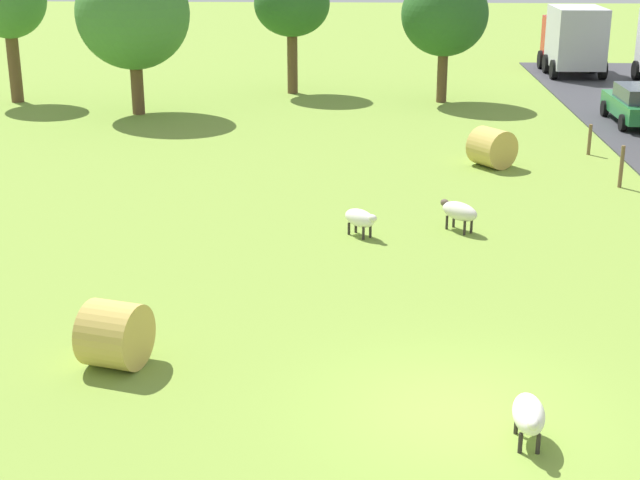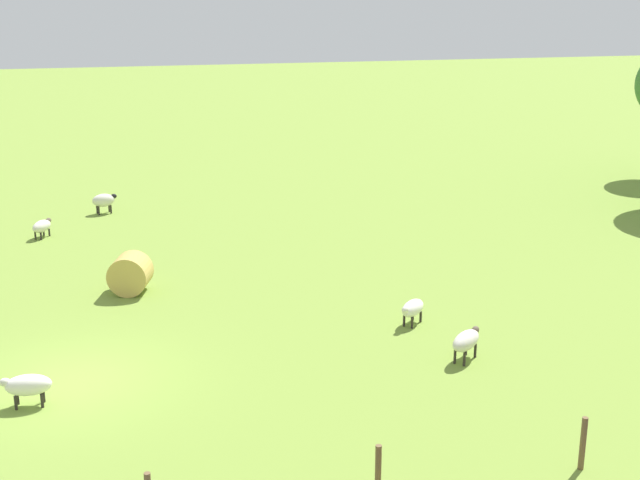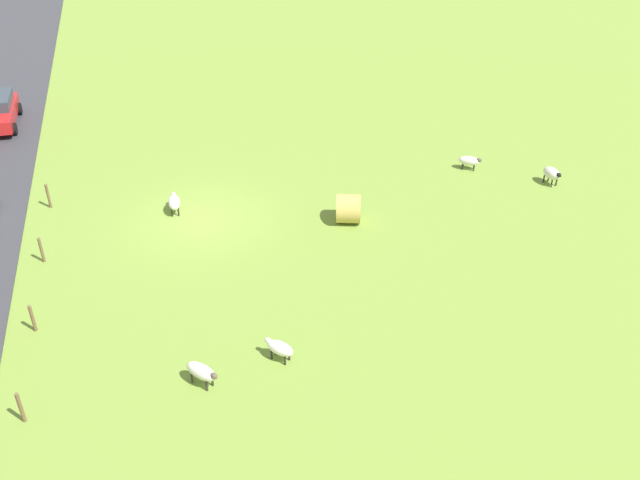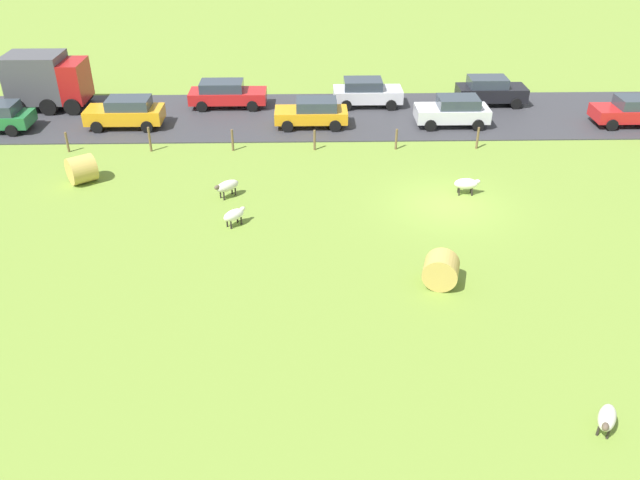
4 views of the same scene
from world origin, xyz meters
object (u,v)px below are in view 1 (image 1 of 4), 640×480
Objects in this scene: tree_0 at (445,15)px; tree_3 at (133,14)px; sheep_0 at (459,211)px; tree_1 at (8,0)px; tree_2 at (292,5)px; car_7 at (639,104)px; sheep_2 at (360,218)px; truck_1 at (574,38)px; hay_bale_0 at (115,335)px; hay_bale_1 at (492,148)px; sheep_3 at (529,415)px.

tree_0 is 13.28m from tree_3.
sheep_0 is 18.71m from tree_0.
tree_2 is at bearing 12.85° from tree_1.
car_7 is at bearing -25.38° from tree_2.
tree_0 is (0.99, 18.40, 3.27)m from sheep_0.
tree_2 reaches higher than sheep_2.
tree_3 is 1.31× the size of truck_1.
tree_1 is at bearing 135.44° from sheep_0.
tree_3 is at bearing -151.31° from truck_1.
sheep_2 is at bearing 59.77° from hay_bale_0.
tree_0 reaches higher than tree_2.
hay_bale_1 is 0.26× the size of truck_1.
truck_1 reaches higher than sheep_0.
hay_bale_1 is (4.31, 7.41, 0.15)m from sheep_2.
tree_1 is (-19.61, 10.74, 3.80)m from hay_bale_1.
tree_1 is (-15.30, 18.15, 3.96)m from sheep_2.
tree_0 reaches higher than hay_bale_0.
tree_0 is at bearing -16.25° from tree_2.
sheep_2 is 18.59m from tree_3.
hay_bale_1 is at bearing 59.81° from hay_bale_0.
hay_bale_1 is 11.98m from tree_0.
sheep_3 is at bearing -57.58° from tree_1.
hay_bale_1 is at bearing -28.71° from tree_1.
sheep_2 is 0.80× the size of hay_bale_1.
sheep_2 is 0.16× the size of tree_1.
hay_bale_0 is 17.41m from hay_bale_1.
sheep_3 is 0.91× the size of hay_bale_1.
hay_bale_1 reaches higher than sheep_0.
tree_2 reaches higher than sheep_3.
tree_0 is at bearing 73.21° from hay_bale_0.
truck_1 is (7.34, 7.81, -1.91)m from tree_0.
car_7 is (7.33, -4.72, -2.94)m from tree_0.
hay_bale_1 is at bearing 75.88° from sheep_0.
tree_0 is (8.02, 26.57, 3.19)m from hay_bale_0.
sheep_0 reaches higher than sheep_3.
tree_1 reaches higher than truck_1.
sheep_3 is at bearing -65.16° from tree_3.
hay_bale_1 is 0.23× the size of tree_2.
hay_bale_0 is 0.25× the size of truck_1.
tree_3 reaches higher than sheep_3.
tree_2 is 0.88× the size of tree_3.
tree_2 is at bearing 154.62° from car_7.
sheep_0 is 21.46m from tree_2.
truck_1 is at bearing 71.14° from hay_bale_1.
tree_2 is (-7.51, 13.50, 3.41)m from hay_bale_1.
tree_1 is at bearing 171.46° from car_7.
sheep_3 is 7.49m from hay_bale_0.
sheep_0 is 0.26× the size of car_7.
tree_2 is at bearing 119.09° from hay_bale_1.
hay_bale_0 is 37.69m from truck_1.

